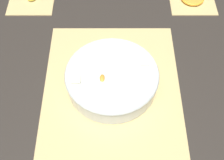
{
  "coord_description": "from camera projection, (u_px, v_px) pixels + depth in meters",
  "views": [
    {
      "loc": [
        0.49,
        -0.0,
        0.72
      ],
      "look_at": [
        0.0,
        0.0,
        0.03
      ],
      "focal_mm": 50.0,
      "sensor_mm": 36.0,
      "label": 1
    }
  ],
  "objects": [
    {
      "name": "fruit_salad_bowl",
      "position": [
        112.0,
        78.0,
        0.84
      ],
      "size": [
        0.25,
        0.25,
        0.06
      ],
      "color": "silver",
      "rests_on": "bamboo_mat_center"
    },
    {
      "name": "bamboo_mat_center",
      "position": [
        112.0,
        85.0,
        0.87
      ],
      "size": [
        0.44,
        0.38,
        0.01
      ],
      "color": "#D6B775",
      "rests_on": "ground_plane"
    },
    {
      "name": "coaster_mat_near_left",
      "position": [
        32.0,
        0.0,
        1.08
      ],
      "size": [
        0.15,
        0.15,
        0.01
      ],
      "color": "#D6B775",
      "rests_on": "ground_plane"
    },
    {
      "name": "coaster_mat_far_left",
      "position": [
        192.0,
        0.0,
        1.08
      ],
      "size": [
        0.15,
        0.15,
        0.01
      ],
      "color": "#D6B775",
      "rests_on": "ground_plane"
    },
    {
      "name": "ground_plane",
      "position": [
        112.0,
        86.0,
        0.87
      ],
      "size": [
        6.0,
        6.0,
        0.0
      ],
      "primitive_type": "plane",
      "color": "#2D2823"
    }
  ]
}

